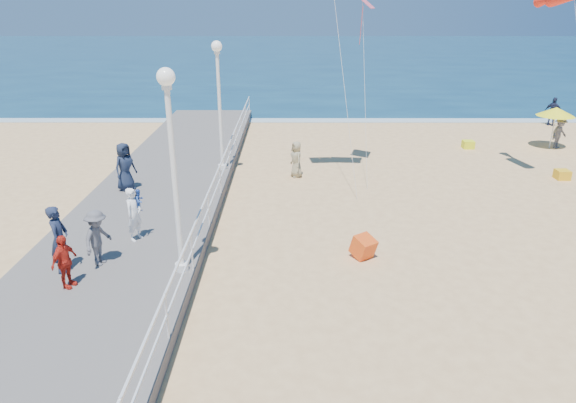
{
  "coord_description": "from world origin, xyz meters",
  "views": [
    {
      "loc": [
        -2.47,
        -12.2,
        7.11
      ],
      "look_at": [
        -2.5,
        2.0,
        1.6
      ],
      "focal_mm": 32.0,
      "sensor_mm": 36.0,
      "label": 1
    }
  ],
  "objects_px": {
    "lamp_post_mid": "(172,153)",
    "beach_chair_left": "(468,144)",
    "spectator_2": "(98,238)",
    "beach_walker_b": "(553,112)",
    "spectator_0": "(59,239)",
    "beach_walker_c": "(296,159)",
    "toddler_held": "(139,200)",
    "beach_umbrella": "(556,112)",
    "beach_chair_right": "(562,175)",
    "beach_walker_a": "(559,133)",
    "spectator_4": "(125,167)",
    "lamp_post_far": "(219,93)",
    "woman_holding_toddler": "(134,214)",
    "spectator_3": "(64,262)",
    "box_kite": "(363,249)"
  },
  "relations": [
    {
      "from": "beach_walker_a",
      "to": "beach_walker_c",
      "type": "distance_m",
      "value": 14.54
    },
    {
      "from": "box_kite",
      "to": "spectator_2",
      "type": "bearing_deg",
      "value": 152.36
    },
    {
      "from": "spectator_2",
      "to": "beach_walker_b",
      "type": "distance_m",
      "value": 28.52
    },
    {
      "from": "lamp_post_far",
      "to": "spectator_3",
      "type": "distance_m",
      "value": 10.56
    },
    {
      "from": "spectator_2",
      "to": "beach_umbrella",
      "type": "distance_m",
      "value": 23.26
    },
    {
      "from": "spectator_4",
      "to": "toddler_held",
      "type": "bearing_deg",
      "value": -123.5
    },
    {
      "from": "beach_walker_b",
      "to": "beach_chair_left",
      "type": "xyz_separation_m",
      "value": [
        -6.87,
        -5.32,
        -0.67
      ]
    },
    {
      "from": "toddler_held",
      "to": "beach_umbrella",
      "type": "xyz_separation_m",
      "value": [
        18.16,
        11.89,
        0.31
      ]
    },
    {
      "from": "woman_holding_toddler",
      "to": "beach_umbrella",
      "type": "relative_size",
      "value": 0.77
    },
    {
      "from": "beach_walker_a",
      "to": "beach_chair_left",
      "type": "height_order",
      "value": "beach_walker_a"
    },
    {
      "from": "toddler_held",
      "to": "beach_umbrella",
      "type": "bearing_deg",
      "value": -33.69
    },
    {
      "from": "toddler_held",
      "to": "spectator_2",
      "type": "distance_m",
      "value": 1.9
    },
    {
      "from": "toddler_held",
      "to": "beach_walker_a",
      "type": "relative_size",
      "value": 0.44
    },
    {
      "from": "beach_walker_a",
      "to": "beach_chair_right",
      "type": "relative_size",
      "value": 2.94
    },
    {
      "from": "spectator_3",
      "to": "beach_umbrella",
      "type": "xyz_separation_m",
      "value": [
        19.27,
        14.84,
        0.8
      ]
    },
    {
      "from": "lamp_post_far",
      "to": "beach_walker_a",
      "type": "relative_size",
      "value": 3.29
    },
    {
      "from": "lamp_post_far",
      "to": "beach_walker_a",
      "type": "bearing_deg",
      "value": 16.23
    },
    {
      "from": "spectator_0",
      "to": "beach_walker_b",
      "type": "xyz_separation_m",
      "value": [
        22.27,
        19.22,
        -0.45
      ]
    },
    {
      "from": "spectator_2",
      "to": "box_kite",
      "type": "height_order",
      "value": "spectator_2"
    },
    {
      "from": "lamp_post_mid",
      "to": "box_kite",
      "type": "distance_m",
      "value": 6.27
    },
    {
      "from": "woman_holding_toddler",
      "to": "beach_walker_a",
      "type": "height_order",
      "value": "woman_holding_toddler"
    },
    {
      "from": "beach_walker_a",
      "to": "beach_walker_b",
      "type": "relative_size",
      "value": 0.93
    },
    {
      "from": "spectator_4",
      "to": "spectator_2",
      "type": "bearing_deg",
      "value": -135.75
    },
    {
      "from": "woman_holding_toddler",
      "to": "beach_umbrella",
      "type": "distance_m",
      "value": 21.92
    },
    {
      "from": "lamp_post_far",
      "to": "spectator_0",
      "type": "relative_size",
      "value": 2.88
    },
    {
      "from": "spectator_0",
      "to": "beach_walker_a",
      "type": "height_order",
      "value": "spectator_0"
    },
    {
      "from": "beach_walker_a",
      "to": "beach_umbrella",
      "type": "relative_size",
      "value": 0.76
    },
    {
      "from": "lamp_post_far",
      "to": "beach_walker_b",
      "type": "xyz_separation_m",
      "value": [
        19.12,
        10.19,
        -2.79
      ]
    },
    {
      "from": "spectator_0",
      "to": "beach_walker_c",
      "type": "distance_m",
      "value": 11.17
    },
    {
      "from": "toddler_held",
      "to": "lamp_post_mid",
      "type": "bearing_deg",
      "value": -119.22
    },
    {
      "from": "toddler_held",
      "to": "spectator_3",
      "type": "relative_size",
      "value": 0.5
    },
    {
      "from": "beach_chair_right",
      "to": "beach_walker_b",
      "type": "bearing_deg",
      "value": 66.72
    },
    {
      "from": "lamp_post_far",
      "to": "spectator_3",
      "type": "height_order",
      "value": "lamp_post_far"
    },
    {
      "from": "spectator_0",
      "to": "toddler_held",
      "type": "bearing_deg",
      "value": -41.58
    },
    {
      "from": "toddler_held",
      "to": "beach_walker_a",
      "type": "xyz_separation_m",
      "value": [
        18.53,
        11.86,
        -0.8
      ]
    },
    {
      "from": "box_kite",
      "to": "beach_umbrella",
      "type": "bearing_deg",
      "value": 11.03
    },
    {
      "from": "spectator_0",
      "to": "spectator_2",
      "type": "bearing_deg",
      "value": -71.67
    },
    {
      "from": "lamp_post_mid",
      "to": "beach_chair_left",
      "type": "relative_size",
      "value": 9.67
    },
    {
      "from": "woman_holding_toddler",
      "to": "beach_umbrella",
      "type": "height_order",
      "value": "beach_umbrella"
    },
    {
      "from": "woman_holding_toddler",
      "to": "box_kite",
      "type": "height_order",
      "value": "woman_holding_toddler"
    },
    {
      "from": "lamp_post_far",
      "to": "spectator_2",
      "type": "xyz_separation_m",
      "value": [
        -2.29,
        -8.66,
        -2.47
      ]
    },
    {
      "from": "box_kite",
      "to": "beach_walker_b",
      "type": "bearing_deg",
      "value": 15.24
    },
    {
      "from": "spectator_0",
      "to": "beach_umbrella",
      "type": "bearing_deg",
      "value": -59.55
    },
    {
      "from": "beach_umbrella",
      "to": "lamp_post_mid",
      "type": "bearing_deg",
      "value": -139.89
    },
    {
      "from": "toddler_held",
      "to": "beach_walker_b",
      "type": "distance_m",
      "value": 26.88
    },
    {
      "from": "beach_walker_a",
      "to": "lamp_post_mid",
      "type": "bearing_deg",
      "value": -170.53
    },
    {
      "from": "beach_walker_c",
      "to": "box_kite",
      "type": "relative_size",
      "value": 2.64
    },
    {
      "from": "lamp_post_far",
      "to": "beach_walker_c",
      "type": "xyz_separation_m",
      "value": [
        3.2,
        0.15,
        -2.87
      ]
    },
    {
      "from": "spectator_3",
      "to": "lamp_post_far",
      "type": "bearing_deg",
      "value": 3.19
    },
    {
      "from": "toddler_held",
      "to": "beach_chair_left",
      "type": "bearing_deg",
      "value": -26.45
    }
  ]
}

